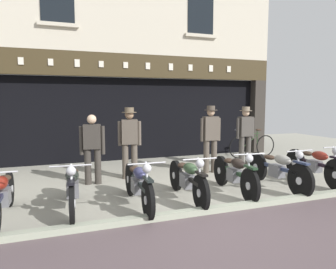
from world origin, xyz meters
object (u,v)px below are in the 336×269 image
motorcycle_center_left (138,183)px  salesman_left (92,146)px  salesman_right (210,136)px  assistant_far_right (245,134)px  motorcycle_far_right (315,164)px  motorcycle_far_left (2,194)px  motorcycle_center (188,178)px  motorcycle_right (277,169)px  shopkeeper_center (130,139)px  motorcycle_center_right (235,173)px  leaning_bicycle (252,145)px  motorcycle_left (73,186)px  advert_board_near (169,104)px

motorcycle_center_left → salesman_left: size_ratio=1.29×
salesman_right → assistant_far_right: salesman_right is taller
motorcycle_far_right → motorcycle_far_left: bearing=6.2°
motorcycle_far_left → motorcycle_center: (3.16, -0.13, 0.01)m
motorcycle_right → assistant_far_right: size_ratio=1.21×
shopkeeper_center → salesman_left: bearing=23.7°
motorcycle_center_right → salesman_right: bearing=-96.7°
leaning_bicycle → motorcycle_right: bearing=151.6°
motorcycle_center_right → salesman_left: (-2.61, 1.75, 0.44)m
motorcycle_far_right → shopkeeper_center: (-3.89, 1.89, 0.53)m
motorcycle_left → motorcycle_right: bearing=-176.7°
motorcycle_center_right → shopkeeper_center: shopkeeper_center is taller
motorcycle_center_left → assistant_far_right: assistant_far_right is taller
motorcycle_far_right → salesman_right: bearing=-38.9°
motorcycle_far_left → advert_board_near: advert_board_near is taller
motorcycle_center → salesman_right: bearing=-125.1°
motorcycle_center → shopkeeper_center: shopkeeper_center is taller
motorcycle_center → motorcycle_right: bearing=-175.9°
motorcycle_left → leaning_bicycle: bearing=-146.3°
motorcycle_center → leaning_bicycle: size_ratio=1.09×
motorcycle_center → motorcycle_right: 2.12m
shopkeeper_center → advert_board_near: 3.29m
motorcycle_far_right → leaning_bicycle: bearing=-95.2°
motorcycle_center → salesman_right: salesman_right is taller
advert_board_near → shopkeeper_center: bearing=-127.9°
motorcycle_right → motorcycle_far_right: (1.13, 0.09, 0.00)m
motorcycle_right → salesman_left: (-3.67, 1.76, 0.44)m
motorcycle_left → motorcycle_right: (4.21, -0.10, 0.00)m
motorcycle_left → motorcycle_right: 4.22m
motorcycle_far_right → shopkeeper_center: 4.35m
motorcycle_center_right → assistant_far_right: (1.64, 2.07, 0.53)m
salesman_left → advert_board_near: size_ratio=1.57×
motorcycle_far_right → advert_board_near: size_ratio=2.03×
salesman_right → motorcycle_right: bearing=111.6°
motorcycle_right → leaning_bicycle: leaning_bicycle is taller
motorcycle_right → motorcycle_far_right: size_ratio=1.02×
shopkeeper_center → advert_board_near: (1.96, 2.52, 0.82)m
motorcycle_center_left → advert_board_near: (2.30, 4.56, 1.36)m
motorcycle_right → leaning_bicycle: 3.89m
motorcycle_center_right → motorcycle_right: motorcycle_right is taller
motorcycle_far_left → motorcycle_far_right: motorcycle_far_right is taller
motorcycle_far_right → salesman_right: size_ratio=1.16×
motorcycle_left → salesman_right: bearing=-149.2°
motorcycle_center_right → motorcycle_far_right: bearing=-171.7°
motorcycle_far_left → motorcycle_center_right: 4.23m
motorcycle_center_left → advert_board_near: 5.29m
motorcycle_left → shopkeeper_center: (1.45, 1.89, 0.53)m
motorcycle_left → motorcycle_center_left: bearing=176.4°
motorcycle_center_right → assistant_far_right: 2.69m
motorcycle_far_left → motorcycle_right: motorcycle_right is taller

